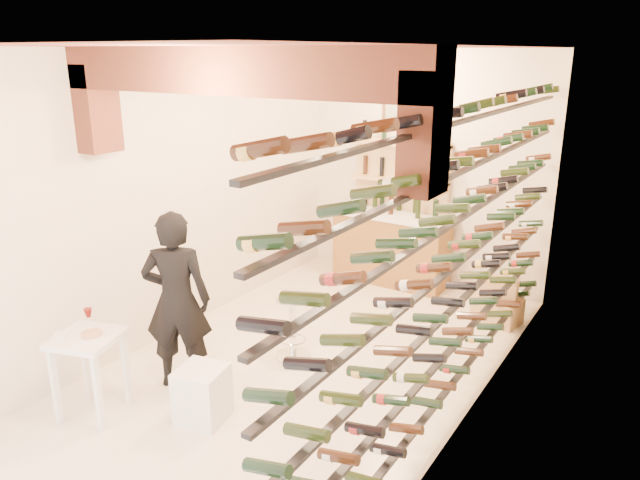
# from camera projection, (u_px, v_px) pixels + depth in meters

# --- Properties ---
(ground) EXTENTS (6.00, 6.00, 0.00)m
(ground) POSITION_uv_depth(u_px,v_px,m) (305.00, 364.00, 6.32)
(ground) COLOR white
(ground) RESTS_ON ground
(room_shell) EXTENTS (3.52, 6.02, 3.21)m
(room_shell) POSITION_uv_depth(u_px,v_px,m) (287.00, 156.00, 5.43)
(room_shell) COLOR silver
(room_shell) RESTS_ON ground
(wine_rack) EXTENTS (0.32, 5.70, 2.56)m
(wine_rack) POSITION_uv_depth(u_px,v_px,m) (453.00, 250.00, 5.07)
(wine_rack) COLOR black
(wine_rack) RESTS_ON ground
(back_counter) EXTENTS (1.70, 0.62, 1.29)m
(back_counter) POSITION_uv_depth(u_px,v_px,m) (391.00, 246.00, 8.44)
(back_counter) COLOR olive
(back_counter) RESTS_ON ground
(back_shelving) EXTENTS (1.40, 0.31, 2.73)m
(back_shelving) POSITION_uv_depth(u_px,v_px,m) (400.00, 199.00, 8.45)
(back_shelving) COLOR tan
(back_shelving) RESTS_ON ground
(tasting_table) EXTENTS (0.67, 0.67, 0.94)m
(tasting_table) POSITION_uv_depth(u_px,v_px,m) (88.00, 350.00, 5.29)
(tasting_table) COLOR white
(tasting_table) RESTS_ON ground
(white_stool) EXTENTS (0.47, 0.47, 0.50)m
(white_stool) POSITION_uv_depth(u_px,v_px,m) (202.00, 394.00, 5.32)
(white_stool) COLOR white
(white_stool) RESTS_ON ground
(person) EXTENTS (0.77, 0.71, 1.77)m
(person) POSITION_uv_depth(u_px,v_px,m) (177.00, 301.00, 5.71)
(person) COLOR black
(person) RESTS_ON ground
(chrome_barstool) EXTENTS (0.38, 0.38, 0.74)m
(chrome_barstool) POSITION_uv_depth(u_px,v_px,m) (293.00, 321.00, 6.34)
(chrome_barstool) COLOR silver
(chrome_barstool) RESTS_ON ground
(crate_lower) EXTENTS (0.59, 0.46, 0.32)m
(crate_lower) POSITION_uv_depth(u_px,v_px,m) (497.00, 310.00, 7.27)
(crate_lower) COLOR tan
(crate_lower) RESTS_ON ground
(crate_upper) EXTENTS (0.45, 0.34, 0.24)m
(crate_upper) POSITION_uv_depth(u_px,v_px,m) (499.00, 288.00, 7.18)
(crate_upper) COLOR tan
(crate_upper) RESTS_ON crate_lower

